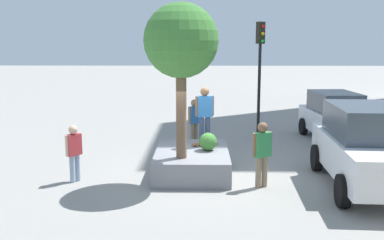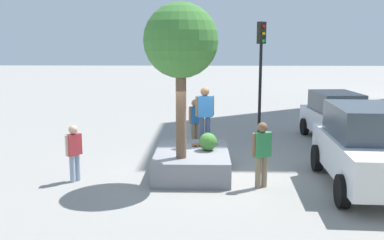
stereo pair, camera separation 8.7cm
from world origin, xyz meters
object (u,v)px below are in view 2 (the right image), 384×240
object	(u,v)px
bystander_watching	(74,149)
passerby_with_bag	(195,118)
planter_ledge	(192,162)
traffic_light_median	(261,59)
police_car	(336,117)
skateboard	(205,144)
pedestrian_crossing	(262,150)
sedan_parked	(367,147)
plaza_tree	(181,42)
skateboarder	(205,111)

from	to	relation	value
bystander_watching	passerby_with_bag	world-z (taller)	passerby_with_bag
planter_ledge	traffic_light_median	xyz separation A→B (m)	(-5.18, 2.60, 2.77)
passerby_with_bag	police_car	bearing A→B (deg)	96.48
skateboard	bystander_watching	world-z (taller)	bystander_watching
pedestrian_crossing	sedan_parked	bearing A→B (deg)	91.82
bystander_watching	passerby_with_bag	size ratio (longest dim) A/B	0.93
pedestrian_crossing	passerby_with_bag	distance (m)	5.26
plaza_tree	skateboarder	distance (m)	2.57
skateboarder	sedan_parked	distance (m)	4.62
skateboard	pedestrian_crossing	xyz separation A→B (m)	(1.86, 1.48, 0.27)
skateboarder	sedan_parked	bearing A→B (deg)	67.17
planter_ledge	skateboarder	bearing A→B (deg)	149.76
police_car	sedan_parked	xyz separation A→B (m)	(5.46, -0.84, 0.13)
plaza_tree	pedestrian_crossing	world-z (taller)	plaza_tree
sedan_parked	pedestrian_crossing	world-z (taller)	sedan_parked
police_car	passerby_with_bag	world-z (taller)	police_car
police_car	traffic_light_median	world-z (taller)	traffic_light_median
traffic_light_median	passerby_with_bag	bearing A→B (deg)	-60.21
police_car	sedan_parked	distance (m)	5.53
planter_ledge	bystander_watching	bearing A→B (deg)	-75.03
planter_ledge	police_car	xyz separation A→B (m)	(-4.32, 5.43, 0.62)
skateboarder	plaza_tree	bearing A→B (deg)	-24.10
skateboard	bystander_watching	xyz separation A→B (m)	(1.49, -3.56, 0.17)
skateboard	skateboarder	distance (m)	1.00
plaza_tree	traffic_light_median	bearing A→B (deg)	154.33
planter_ledge	passerby_with_bag	bearing A→B (deg)	179.74
skateboarder	bystander_watching	world-z (taller)	skateboarder
plaza_tree	bystander_watching	distance (m)	4.09
plaza_tree	sedan_parked	distance (m)	5.56
pedestrian_crossing	passerby_with_bag	bearing A→B (deg)	-159.60
skateboard	passerby_with_bag	distance (m)	3.10
police_car	passerby_with_bag	distance (m)	5.45
skateboarder	police_car	xyz separation A→B (m)	(-3.68, 5.06, -0.78)
skateboarder	police_car	size ratio (longest dim) A/B	0.41
plaza_tree	traffic_light_median	world-z (taller)	plaza_tree
skateboard	skateboarder	xyz separation A→B (m)	(0.00, 0.00, 1.00)
bystander_watching	traffic_light_median	bearing A→B (deg)	136.16
police_car	pedestrian_crossing	xyz separation A→B (m)	(5.55, -3.58, 0.05)
plaza_tree	skateboard	world-z (taller)	plaza_tree
skateboard	traffic_light_median	size ratio (longest dim) A/B	0.18
skateboard	bystander_watching	size ratio (longest dim) A/B	0.52
skateboarder	sedan_parked	size ratio (longest dim) A/B	0.36
planter_ledge	police_car	distance (m)	6.97
planter_ledge	plaza_tree	distance (m)	3.54
traffic_light_median	passerby_with_bag	distance (m)	3.66
police_car	pedestrian_crossing	distance (m)	6.60
skateboard	planter_ledge	bearing A→B (deg)	-30.24
bystander_watching	police_car	bearing A→B (deg)	120.93
skateboarder	pedestrian_crossing	bearing A→B (deg)	38.51
sedan_parked	pedestrian_crossing	bearing A→B (deg)	-88.18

